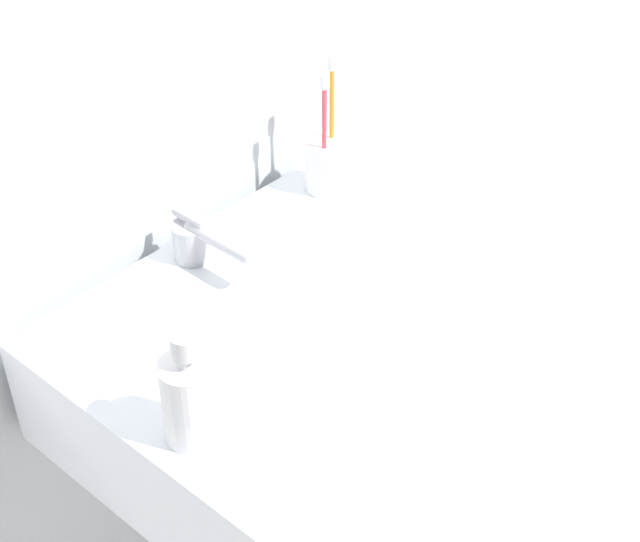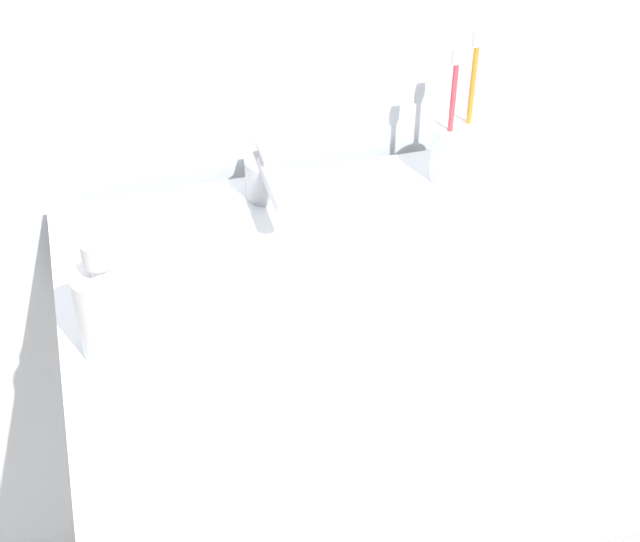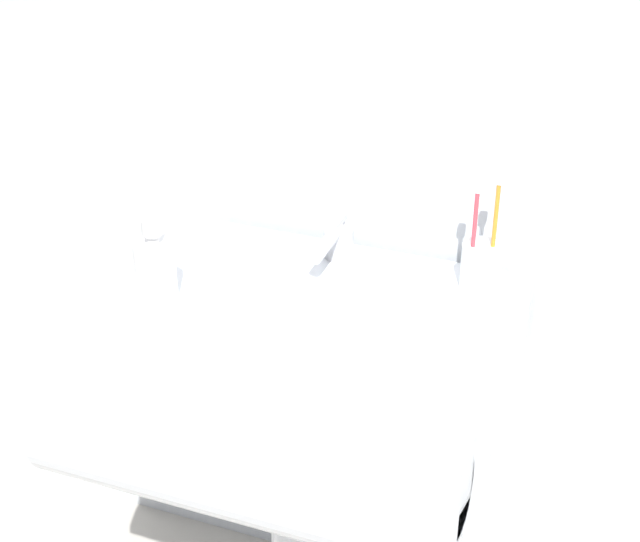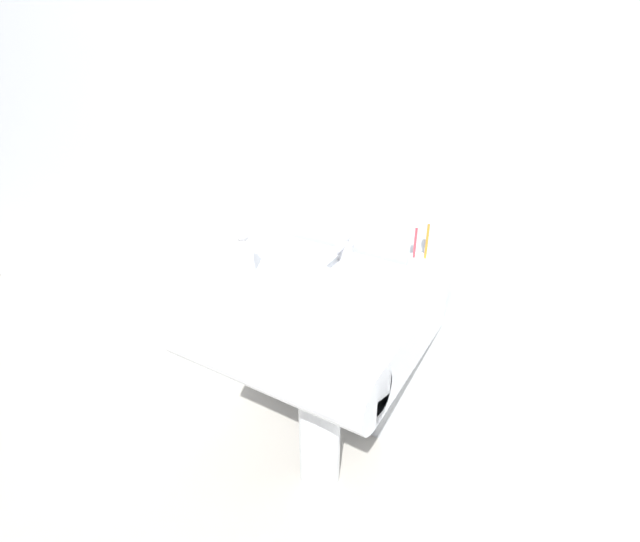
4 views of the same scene
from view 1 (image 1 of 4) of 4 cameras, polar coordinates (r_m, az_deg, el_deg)
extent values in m
cube|color=white|center=(1.31, -0.10, -5.19)|extent=(0.61, 0.51, 0.17)
cylinder|color=white|center=(1.21, 9.23, -10.60)|extent=(0.61, 0.17, 0.17)
cylinder|color=#B7B7BC|center=(1.34, -7.48, 1.72)|extent=(0.05, 0.05, 0.05)
cylinder|color=#B7B7BC|center=(1.29, -5.83, 1.72)|extent=(0.02, 0.12, 0.02)
cube|color=#B7B7BC|center=(1.32, -7.61, 3.11)|extent=(0.01, 0.06, 0.01)
cylinder|color=white|center=(1.47, 0.38, 6.19)|extent=(0.07, 0.07, 0.08)
cylinder|color=#D83F4C|center=(1.42, 0.25, 7.74)|extent=(0.01, 0.01, 0.16)
cube|color=white|center=(1.38, 0.26, 10.94)|extent=(0.01, 0.01, 0.02)
cylinder|color=orange|center=(1.45, 0.69, 8.58)|extent=(0.01, 0.01, 0.17)
cube|color=white|center=(1.40, 0.72, 12.01)|extent=(0.01, 0.01, 0.02)
cylinder|color=white|center=(1.07, -7.50, -7.47)|extent=(0.07, 0.07, 0.11)
cylinder|color=silver|center=(1.03, -7.77, -5.12)|extent=(0.02, 0.02, 0.01)
cylinder|color=silver|center=(1.02, -7.87, -4.26)|extent=(0.03, 0.03, 0.03)
camera|label=2|loc=(0.53, 64.28, 9.56)|focal=55.00mm
camera|label=3|loc=(1.32, 71.81, 14.43)|focal=55.00mm
camera|label=4|loc=(1.42, 63.25, 16.19)|focal=28.00mm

